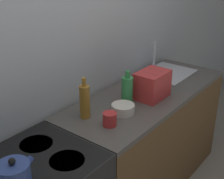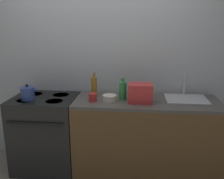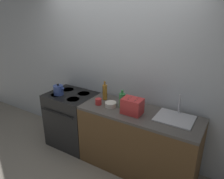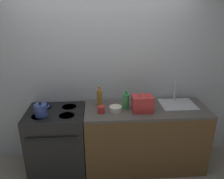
{
  "view_description": "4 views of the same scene",
  "coord_description": "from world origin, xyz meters",
  "px_view_note": "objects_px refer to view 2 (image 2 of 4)",
  "views": [
    {
      "loc": [
        -1.4,
        -0.88,
        1.96
      ],
      "look_at": [
        0.21,
        0.39,
        1.05
      ],
      "focal_mm": 50.0,
      "sensor_mm": 36.0,
      "label": 1
    },
    {
      "loc": [
        0.47,
        -2.44,
        1.79
      ],
      "look_at": [
        0.18,
        0.37,
        1.02
      ],
      "focal_mm": 40.0,
      "sensor_mm": 36.0,
      "label": 2
    },
    {
      "loc": [
        1.64,
        -2.1,
        2.29
      ],
      "look_at": [
        0.13,
        0.36,
        1.14
      ],
      "focal_mm": 35.0,
      "sensor_mm": 36.0,
      "label": 3
    },
    {
      "loc": [
        -0.06,
        -2.31,
        2.2
      ],
      "look_at": [
        0.13,
        0.4,
        1.17
      ],
      "focal_mm": 35.0,
      "sensor_mm": 36.0,
      "label": 4
    }
  ],
  "objects_px": {
    "toaster": "(140,93)",
    "bottle_amber": "(94,86)",
    "kettle": "(28,93)",
    "cup_red": "(93,97)",
    "stove": "(46,132)",
    "bottle_green": "(123,90)",
    "bowl": "(110,98)"
  },
  "relations": [
    {
      "from": "kettle",
      "to": "bottle_green",
      "type": "bearing_deg",
      "value": 6.92
    },
    {
      "from": "bowl",
      "to": "bottle_green",
      "type": "bearing_deg",
      "value": 25.47
    },
    {
      "from": "kettle",
      "to": "bottle_amber",
      "type": "height_order",
      "value": "bottle_amber"
    },
    {
      "from": "bowl",
      "to": "bottle_amber",
      "type": "bearing_deg",
      "value": 141.09
    },
    {
      "from": "kettle",
      "to": "bottle_green",
      "type": "xyz_separation_m",
      "value": [
        1.08,
        0.13,
        0.03
      ]
    },
    {
      "from": "kettle",
      "to": "cup_red",
      "type": "distance_m",
      "value": 0.75
    },
    {
      "from": "toaster",
      "to": "bowl",
      "type": "bearing_deg",
      "value": 176.57
    },
    {
      "from": "stove",
      "to": "cup_red",
      "type": "distance_m",
      "value": 0.79
    },
    {
      "from": "bottle_amber",
      "to": "cup_red",
      "type": "distance_m",
      "value": 0.21
    },
    {
      "from": "bottle_amber",
      "to": "cup_red",
      "type": "bearing_deg",
      "value": -84.71
    },
    {
      "from": "kettle",
      "to": "cup_red",
      "type": "relative_size",
      "value": 2.15
    },
    {
      "from": "toaster",
      "to": "bowl",
      "type": "distance_m",
      "value": 0.35
    },
    {
      "from": "toaster",
      "to": "bottle_amber",
      "type": "distance_m",
      "value": 0.59
    },
    {
      "from": "kettle",
      "to": "toaster",
      "type": "relative_size",
      "value": 0.74
    },
    {
      "from": "stove",
      "to": "cup_red",
      "type": "height_order",
      "value": "cup_red"
    },
    {
      "from": "kettle",
      "to": "toaster",
      "type": "distance_m",
      "value": 1.29
    },
    {
      "from": "toaster",
      "to": "bottle_green",
      "type": "height_order",
      "value": "bottle_green"
    },
    {
      "from": "stove",
      "to": "kettle",
      "type": "distance_m",
      "value": 0.56
    },
    {
      "from": "bowl",
      "to": "toaster",
      "type": "bearing_deg",
      "value": -3.43
    },
    {
      "from": "bottle_green",
      "to": "bowl",
      "type": "bearing_deg",
      "value": -154.53
    },
    {
      "from": "toaster",
      "to": "bottle_amber",
      "type": "xyz_separation_m",
      "value": [
        -0.55,
        0.19,
        0.02
      ]
    },
    {
      "from": "stove",
      "to": "bottle_green",
      "type": "distance_m",
      "value": 1.09
    },
    {
      "from": "toaster",
      "to": "cup_red",
      "type": "bearing_deg",
      "value": -178.89
    },
    {
      "from": "stove",
      "to": "bottle_green",
      "type": "xyz_separation_m",
      "value": [
        0.94,
        0.02,
        0.56
      ]
    },
    {
      "from": "toaster",
      "to": "bottle_green",
      "type": "xyz_separation_m",
      "value": [
        -0.2,
        0.09,
        0.0
      ]
    },
    {
      "from": "cup_red",
      "to": "bowl",
      "type": "relative_size",
      "value": 0.56
    },
    {
      "from": "bottle_green",
      "to": "cup_red",
      "type": "xyz_separation_m",
      "value": [
        -0.33,
        -0.1,
        -0.06
      ]
    },
    {
      "from": "bottle_green",
      "to": "bowl",
      "type": "distance_m",
      "value": 0.18
    },
    {
      "from": "stove",
      "to": "kettle",
      "type": "relative_size",
      "value": 4.67
    },
    {
      "from": "bottle_amber",
      "to": "bottle_green",
      "type": "bearing_deg",
      "value": -15.69
    },
    {
      "from": "stove",
      "to": "toaster",
      "type": "relative_size",
      "value": 3.46
    },
    {
      "from": "bottle_green",
      "to": "bowl",
      "type": "relative_size",
      "value": 1.58
    }
  ]
}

